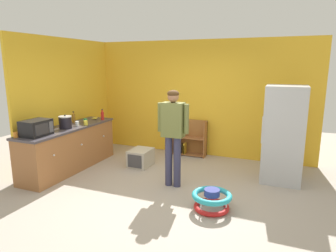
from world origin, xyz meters
TOP-DOWN VIEW (x-y plane):
  - ground_plane at (0.00, 0.00)m, footprint 12.00×12.00m
  - back_wall at (0.00, 2.33)m, footprint 5.20×0.06m
  - left_side_wall at (-2.63, 0.80)m, footprint 0.06×2.99m
  - kitchen_counter at (-2.20, 0.27)m, footprint 0.65×2.35m
  - refrigerator at (1.88, 1.26)m, footprint 0.73×0.68m
  - bookshelf at (-0.27, 2.14)m, footprint 0.80×0.28m
  - standing_person at (0.09, 0.27)m, footprint 0.57×0.22m
  - baby_walker at (0.96, -0.33)m, footprint 0.60×0.60m
  - pet_carrier at (-0.93, 1.00)m, footprint 0.42×0.55m
  - microwave at (-2.21, -0.53)m, footprint 0.37×0.48m
  - crock_pot at (-2.14, 0.13)m, footprint 0.25×0.25m
  - banana_bunch at (-2.18, 1.17)m, footprint 0.15×0.16m
  - amber_bottle at (-2.37, 0.66)m, footprint 0.07×0.07m
  - ketchup_bottle at (-1.99, 1.18)m, footprint 0.07×0.07m
  - white_cup at (-2.09, 0.42)m, footprint 0.08×0.08m
  - yellow_cup at (-1.97, 0.55)m, footprint 0.08×0.08m
  - green_cup at (-2.12, 0.74)m, footprint 0.08×0.08m
  - orange_cup at (-2.43, -0.78)m, footprint 0.08×0.08m

SIDE VIEW (x-z plane):
  - ground_plane at x=0.00m, z-range 0.00..0.00m
  - baby_walker at x=0.96m, z-range 0.00..0.32m
  - pet_carrier at x=-0.93m, z-range 0.00..0.36m
  - bookshelf at x=-0.27m, z-range -0.05..0.80m
  - kitchen_counter at x=-2.20m, z-range 0.00..0.90m
  - refrigerator at x=1.88m, z-range 0.00..1.78m
  - banana_bunch at x=-2.18m, z-range 0.91..0.95m
  - white_cup at x=-2.09m, z-range 0.90..0.99m
  - yellow_cup at x=-1.97m, z-range 0.90..0.99m
  - green_cup at x=-2.12m, z-range 0.90..0.99m
  - orange_cup at x=-2.43m, z-range 0.90..0.99m
  - amber_bottle at x=-2.37m, z-range 0.88..1.12m
  - ketchup_bottle at x=-1.99m, z-range 0.88..1.12m
  - crock_pot at x=-2.14m, z-range 0.89..1.16m
  - standing_person at x=0.09m, z-range 0.17..1.90m
  - microwave at x=-2.21m, z-range 0.90..1.18m
  - back_wall at x=0.00m, z-range 0.00..2.70m
  - left_side_wall at x=-2.63m, z-range 0.00..2.70m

